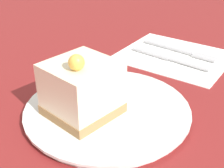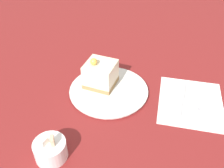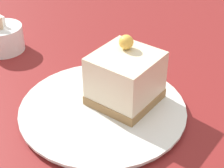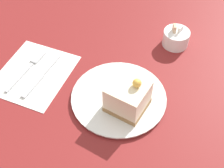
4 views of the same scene
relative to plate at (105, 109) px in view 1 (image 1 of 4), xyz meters
The scene contains 6 objects.
ground_plane 0.02m from the plate, 164.93° to the left, with size 4.00×4.00×0.00m, color maroon.
plate is the anchor object (origin of this frame).
cake_slice 0.06m from the plate, 37.08° to the right, with size 0.11×0.11×0.10m.
napkin 0.25m from the plate, behind, with size 0.21×0.24×0.00m.
fork 0.28m from the plate, behind, with size 0.05×0.17×0.00m.
knife 0.23m from the plate, behind, with size 0.05×0.17×0.00m.
Camera 1 is at (0.36, 0.18, 0.27)m, focal length 50.00 mm.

